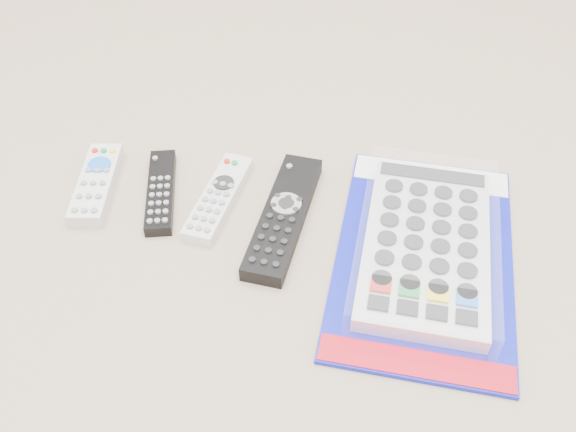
# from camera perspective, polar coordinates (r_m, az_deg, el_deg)

# --- Properties ---
(remote_small_grey) EXTENTS (0.06, 0.16, 0.02)m
(remote_small_grey) POSITION_cam_1_polar(r_m,az_deg,el_deg) (0.97, -16.66, 2.78)
(remote_small_grey) COLOR #BBBBBE
(remote_small_grey) RESTS_ON ground
(remote_slim_black) EXTENTS (0.07, 0.17, 0.02)m
(remote_slim_black) POSITION_cam_1_polar(r_m,az_deg,el_deg) (0.94, -11.25, 2.15)
(remote_slim_black) COLOR black
(remote_slim_black) RESTS_ON ground
(remote_silver_dvd) EXTENTS (0.08, 0.18, 0.02)m
(remote_silver_dvd) POSITION_cam_1_polar(r_m,az_deg,el_deg) (0.92, -6.19, 1.64)
(remote_silver_dvd) COLOR silver
(remote_silver_dvd) RESTS_ON ground
(remote_large_black) EXTENTS (0.09, 0.24, 0.03)m
(remote_large_black) POSITION_cam_1_polar(r_m,az_deg,el_deg) (0.88, -0.39, -0.02)
(remote_large_black) COLOR black
(remote_large_black) RESTS_ON ground
(jumbo_remote_packaged) EXTENTS (0.26, 0.39, 0.05)m
(jumbo_remote_packaged) POSITION_cam_1_polar(r_m,az_deg,el_deg) (0.85, 12.20, -2.46)
(jumbo_remote_packaged) COLOR #0E159E
(jumbo_remote_packaged) RESTS_ON ground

